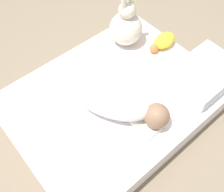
% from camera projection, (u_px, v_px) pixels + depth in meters
% --- Properties ---
extents(ground_plane, '(12.00, 12.00, 0.00)m').
position_uv_depth(ground_plane, '(113.00, 109.00, 1.59)').
color(ground_plane, '#7A6B56').
extents(bed_mattress, '(1.14, 0.87, 0.16)m').
position_uv_depth(bed_mattress, '(113.00, 102.00, 1.53)').
color(bed_mattress, white).
rests_on(bed_mattress, ground_plane).
extents(burp_cloth, '(0.19, 0.14, 0.02)m').
position_uv_depth(burp_cloth, '(152.00, 120.00, 1.35)').
color(burp_cloth, white).
rests_on(burp_cloth, bed_mattress).
extents(swaddled_baby, '(0.37, 0.52, 0.18)m').
position_uv_depth(swaddled_baby, '(116.00, 101.00, 1.33)').
color(swaddled_baby, white).
rests_on(swaddled_baby, bed_mattress).
extents(pillow, '(0.38, 0.28, 0.10)m').
position_uv_depth(pillow, '(204.00, 74.00, 1.48)').
color(pillow, white).
rests_on(pillow, bed_mattress).
extents(bunny_plush, '(0.21, 0.21, 0.38)m').
position_uv_depth(bunny_plush, '(126.00, 26.00, 1.60)').
color(bunny_plush, beige).
rests_on(bunny_plush, bed_mattress).
extents(turtle_plush, '(0.20, 0.10, 0.09)m').
position_uv_depth(turtle_plush, '(163.00, 41.00, 1.64)').
color(turtle_plush, yellow).
rests_on(turtle_plush, bed_mattress).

